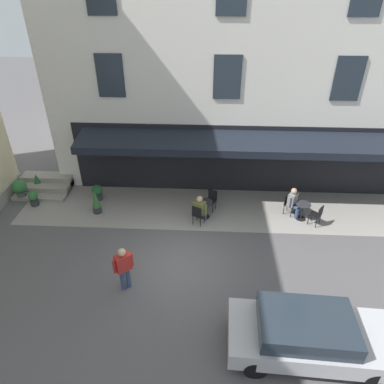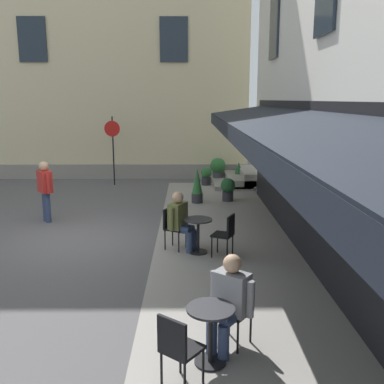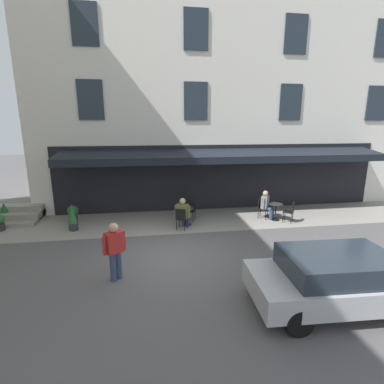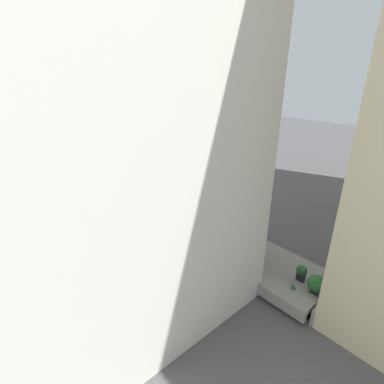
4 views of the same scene
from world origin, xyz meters
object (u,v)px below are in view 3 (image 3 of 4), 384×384
object	(u,v)px
cafe_chair_black_near_door	(262,206)
parked_car_silver	(342,278)
cafe_chair_black_facing_street	(191,208)
potted_plant_by_steps	(73,213)
cafe_chair_black_by_window	(181,217)
cafe_chair_black_back_row	(290,210)
potted_plant_under_sign	(5,212)
seated_companion_in_olive	(183,212)
walking_pedestrian_in_red	(115,247)
cafe_table_mid_terrace	(276,209)
cafe_table_near_entrance	(187,214)
potted_plant_mid_terrace	(73,217)
seated_patron_in_grey	(266,204)

from	to	relation	value
cafe_chair_black_near_door	parked_car_silver	xyz separation A→B (m)	(0.67, 6.43, 0.16)
cafe_chair_black_facing_street	potted_plant_by_steps	world-z (taller)	cafe_chair_black_facing_street
cafe_chair_black_by_window	cafe_chair_black_near_door	world-z (taller)	same
cafe_chair_black_back_row	potted_plant_under_sign	world-z (taller)	cafe_chair_black_back_row
seated_companion_in_olive	walking_pedestrian_in_red	distance (m)	4.30
cafe_chair_black_by_window	potted_plant_under_sign	world-z (taller)	cafe_chair_black_by_window
cafe_chair_black_near_door	walking_pedestrian_in_red	bearing A→B (deg)	36.80
cafe_table_mid_terrace	cafe_table_near_entrance	bearing A→B (deg)	0.87
cafe_chair_black_by_window	cafe_chair_black_near_door	size ratio (longest dim) A/B	1.00
cafe_chair_black_back_row	parked_car_silver	xyz separation A→B (m)	(1.67, 5.66, 0.16)
cafe_chair_black_by_window	walking_pedestrian_in_red	bearing A→B (deg)	57.68
potted_plant_by_steps	cafe_chair_black_facing_street	bearing A→B (deg)	174.42
cafe_table_mid_terrace	potted_plant_under_sign	bearing A→B (deg)	-8.20
potted_plant_mid_terrace	cafe_chair_black_facing_street	bearing A→B (deg)	-174.12
cafe_chair_black_near_door	walking_pedestrian_in_red	world-z (taller)	walking_pedestrian_in_red
potted_plant_under_sign	parked_car_silver	bearing A→B (deg)	144.02
cafe_table_near_entrance	cafe_chair_black_by_window	size ratio (longest dim) A/B	0.82
potted_plant_by_steps	cafe_chair_black_back_row	bearing A→B (deg)	171.43
cafe_chair_black_facing_street	cafe_chair_black_back_row	distance (m)	4.32
cafe_chair_black_back_row	potted_plant_by_steps	world-z (taller)	cafe_chair_black_back_row
potted_plant_under_sign	cafe_chair_black_facing_street	bearing A→B (deg)	171.64
cafe_chair_black_near_door	seated_patron_in_grey	size ratio (longest dim) A/B	0.71
cafe_chair_black_back_row	potted_plant_mid_terrace	world-z (taller)	potted_plant_mid_terrace
potted_plant_by_steps	parked_car_silver	xyz separation A→B (m)	(-7.64, 7.06, 0.30)
cafe_chair_black_facing_street	potted_plant_by_steps	distance (m)	5.11
seated_patron_in_grey	seated_companion_in_olive	world-z (taller)	seated_companion_in_olive
cafe_chair_black_facing_street	cafe_table_mid_terrace	distance (m)	3.76
potted_plant_by_steps	potted_plant_under_sign	size ratio (longest dim) A/B	0.91
walking_pedestrian_in_red	potted_plant_mid_terrace	world-z (taller)	walking_pedestrian_in_red
cafe_chair_black_back_row	walking_pedestrian_in_red	distance (m)	7.88
potted_plant_under_sign	parked_car_silver	distance (m)	13.22
parked_car_silver	potted_plant_mid_terrace	bearing A→B (deg)	-39.34
cafe_chair_black_near_door	potted_plant_mid_terrace	size ratio (longest dim) A/B	0.82
cafe_table_mid_terrace	walking_pedestrian_in_red	distance (m)	7.65
walking_pedestrian_in_red	seated_companion_in_olive	bearing A→B (deg)	-122.05
potted_plant_mid_terrace	parked_car_silver	distance (m)	9.57
potted_plant_under_sign	potted_plant_mid_terrace	bearing A→B (deg)	152.74
seated_patron_in_grey	parked_car_silver	world-z (taller)	parked_car_silver
cafe_table_near_entrance	seated_companion_in_olive	world-z (taller)	seated_companion_in_olive
cafe_chair_black_back_row	potted_plant_mid_terrace	bearing A→B (deg)	-2.57
cafe_table_near_entrance	potted_plant_mid_terrace	world-z (taller)	potted_plant_mid_terrace
seated_patron_in_grey	potted_plant_by_steps	world-z (taller)	seated_patron_in_grey
cafe_chair_black_facing_street	cafe_chair_black_back_row	xyz separation A→B (m)	(-4.22, 0.91, 0.00)
cafe_chair_black_back_row	potted_plant_by_steps	size ratio (longest dim) A/B	1.22
potted_plant_by_steps	potted_plant_mid_terrace	bearing A→B (deg)	103.46
cafe_chair_black_facing_street	seated_patron_in_grey	world-z (taller)	seated_patron_in_grey
cafe_chair_black_by_window	cafe_chair_black_back_row	distance (m)	4.78
cafe_chair_black_near_door	potted_plant_by_steps	size ratio (longest dim) A/B	1.22
seated_companion_in_olive	potted_plant_under_sign	size ratio (longest dim) A/B	1.57
cafe_table_mid_terrace	parked_car_silver	distance (m)	6.17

